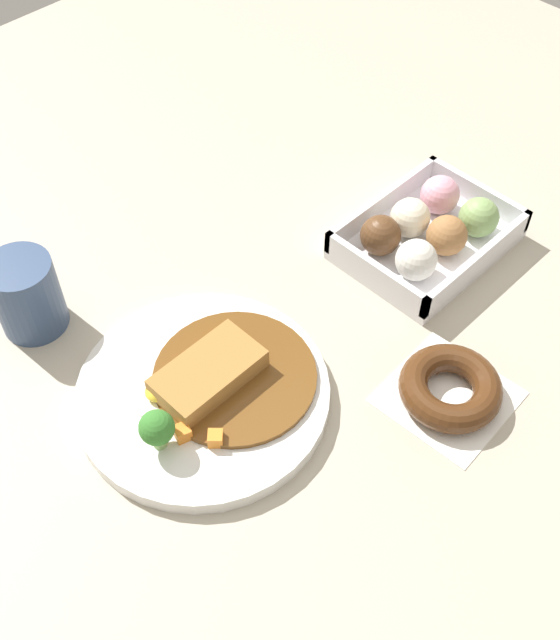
{
  "coord_description": "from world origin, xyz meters",
  "views": [
    {
      "loc": [
        -0.43,
        -0.38,
        0.69
      ],
      "look_at": [
        -0.05,
        0.0,
        0.03
      ],
      "focal_mm": 43.64,
      "sensor_mm": 36.0,
      "label": 1
    }
  ],
  "objects_px": {
    "chocolate_ring_donut": "(450,388)",
    "donut_box": "(428,232)",
    "coffee_mug": "(27,295)",
    "curry_plate": "(205,391)"
  },
  "relations": [
    {
      "from": "chocolate_ring_donut",
      "to": "donut_box",
      "type": "bearing_deg",
      "value": 44.35
    },
    {
      "from": "chocolate_ring_donut",
      "to": "coffee_mug",
      "type": "bearing_deg",
      "value": 122.29
    },
    {
      "from": "coffee_mug",
      "to": "curry_plate",
      "type": "bearing_deg",
      "value": -72.64
    },
    {
      "from": "curry_plate",
      "to": "donut_box",
      "type": "xyz_separation_m",
      "value": [
        0.34,
        -0.02,
        0.01
      ]
    },
    {
      "from": "curry_plate",
      "to": "chocolate_ring_donut",
      "type": "xyz_separation_m",
      "value": [
        0.18,
        -0.18,
        0.0
      ]
    },
    {
      "from": "chocolate_ring_donut",
      "to": "coffee_mug",
      "type": "xyz_separation_m",
      "value": [
        -0.25,
        0.39,
        0.03
      ]
    },
    {
      "from": "chocolate_ring_donut",
      "to": "curry_plate",
      "type": "bearing_deg",
      "value": 135.49
    },
    {
      "from": "curry_plate",
      "to": "coffee_mug",
      "type": "relative_size",
      "value": 2.86
    },
    {
      "from": "donut_box",
      "to": "coffee_mug",
      "type": "distance_m",
      "value": 0.47
    },
    {
      "from": "curry_plate",
      "to": "coffee_mug",
      "type": "bearing_deg",
      "value": 107.36
    }
  ]
}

